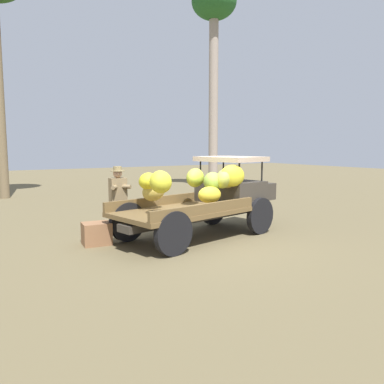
% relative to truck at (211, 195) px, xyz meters
% --- Properties ---
extents(ground_plane, '(60.00, 60.00, 0.00)m').
position_rel_truck_xyz_m(ground_plane, '(-0.43, -0.32, -0.97)').
color(ground_plane, brown).
extents(truck, '(4.64, 2.49, 1.89)m').
position_rel_truck_xyz_m(truck, '(0.00, 0.00, 0.00)').
color(truck, '#3A342C').
rests_on(truck, ground).
extents(farmer, '(0.53, 0.46, 1.66)m').
position_rel_truck_xyz_m(farmer, '(-1.85, 1.32, -0.03)').
color(farmer, '#886E54').
rests_on(farmer, ground).
extents(wooden_crate, '(0.65, 0.55, 0.49)m').
position_rel_truck_xyz_m(wooden_crate, '(-2.66, 0.53, -0.73)').
color(wooden_crate, '#8C5F3E').
rests_on(wooden_crate, ground).
extents(forest_tree_4, '(2.17, 2.17, 9.91)m').
position_rel_truck_xyz_m(forest_tree_4, '(5.80, 8.34, 7.23)').
color(forest_tree_4, gray).
rests_on(forest_tree_4, ground).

